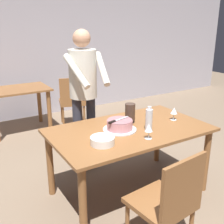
% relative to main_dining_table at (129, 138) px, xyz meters
% --- Properties ---
extents(ground_plane, '(14.00, 14.00, 0.00)m').
position_rel_main_dining_table_xyz_m(ground_plane, '(0.00, 0.00, -0.65)').
color(ground_plane, '#7A6651').
extents(back_wall, '(10.00, 0.12, 2.70)m').
position_rel_main_dining_table_xyz_m(back_wall, '(0.00, 3.13, 0.70)').
color(back_wall, '#ADA8B2').
rests_on(back_wall, ground_plane).
extents(main_dining_table, '(1.62, 0.95, 0.75)m').
position_rel_main_dining_table_xyz_m(main_dining_table, '(0.00, 0.00, 0.00)').
color(main_dining_table, brown).
rests_on(main_dining_table, ground_plane).
extents(cake_on_platter, '(0.34, 0.34, 0.11)m').
position_rel_main_dining_table_xyz_m(cake_on_platter, '(-0.11, 0.02, 0.15)').
color(cake_on_platter, silver).
rests_on(cake_on_platter, main_dining_table).
extents(cake_knife, '(0.27, 0.09, 0.02)m').
position_rel_main_dining_table_xyz_m(cake_knife, '(-0.18, 0.00, 0.22)').
color(cake_knife, silver).
rests_on(cake_knife, cake_on_platter).
extents(plate_stack, '(0.22, 0.22, 0.07)m').
position_rel_main_dining_table_xyz_m(plate_stack, '(-0.42, -0.18, 0.14)').
color(plate_stack, white).
rests_on(plate_stack, main_dining_table).
extents(wine_glass_near, '(0.08, 0.08, 0.14)m').
position_rel_main_dining_table_xyz_m(wine_glass_near, '(0.01, -0.30, 0.21)').
color(wine_glass_near, silver).
rests_on(wine_glass_near, main_dining_table).
extents(wine_glass_far, '(0.08, 0.08, 0.14)m').
position_rel_main_dining_table_xyz_m(wine_glass_far, '(0.57, -0.04, 0.21)').
color(wine_glass_far, silver).
rests_on(wine_glass_far, main_dining_table).
extents(water_bottle, '(0.07, 0.07, 0.25)m').
position_rel_main_dining_table_xyz_m(water_bottle, '(0.14, -0.13, 0.22)').
color(water_bottle, silver).
rests_on(water_bottle, main_dining_table).
extents(hurricane_lamp, '(0.11, 0.11, 0.21)m').
position_rel_main_dining_table_xyz_m(hurricane_lamp, '(0.11, 0.15, 0.21)').
color(hurricane_lamp, black).
rests_on(hurricane_lamp, main_dining_table).
extents(person_cutting_cake, '(0.47, 0.55, 1.72)m').
position_rel_main_dining_table_xyz_m(person_cutting_cake, '(-0.18, 0.69, 0.43)').
color(person_cutting_cake, '#2D2D38').
rests_on(person_cutting_cake, ground_plane).
extents(chair_near_side, '(0.48, 0.48, 0.90)m').
position_rel_main_dining_table_xyz_m(chair_near_side, '(-0.23, -0.85, -0.16)').
color(chair_near_side, brown).
rests_on(chair_near_side, ground_plane).
extents(background_table, '(1.00, 0.70, 0.74)m').
position_rel_main_dining_table_xyz_m(background_table, '(-0.56, 2.43, -0.07)').
color(background_table, brown).
rests_on(background_table, ground_plane).
extents(background_chair_0, '(0.55, 0.55, 0.90)m').
position_rel_main_dining_table_xyz_m(background_chair_0, '(0.29, 2.15, -0.16)').
color(background_chair_0, brown).
rests_on(background_chair_0, ground_plane).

